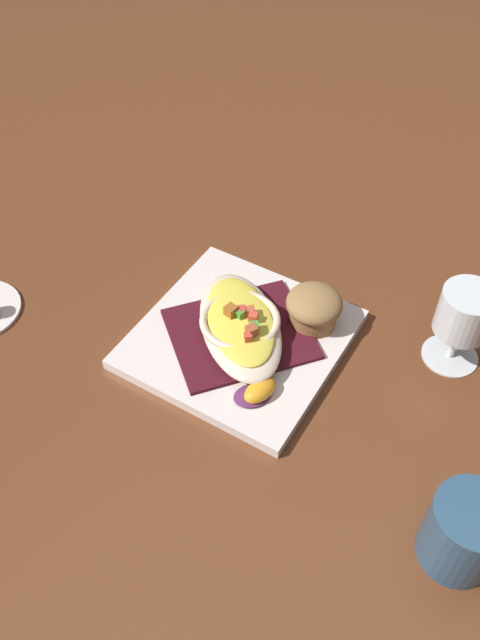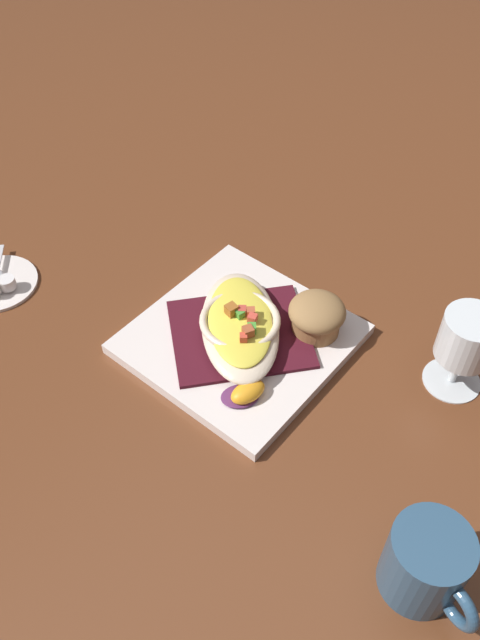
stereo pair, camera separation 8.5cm
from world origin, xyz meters
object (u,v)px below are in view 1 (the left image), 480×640
object	(u,v)px
orange_garnish	(258,392)
stemmed_glass	(464,317)
gratin_dish	(240,323)
muffin	(314,307)
square_plate	(240,339)
coffee_mug	(465,536)

from	to	relation	value
orange_garnish	stemmed_glass	world-z (taller)	stemmed_glass
gratin_dish	muffin	size ratio (longest dim) A/B	2.90
muffin	orange_garnish	distance (m)	0.15
square_plate	gratin_dish	distance (m)	0.03
gratin_dish	stemmed_glass	xyz separation A→B (m)	(-0.07, 0.27, 0.04)
muffin	stemmed_glass	xyz separation A→B (m)	(-0.01, 0.19, 0.03)
orange_garnish	stemmed_glass	distance (m)	0.27
orange_garnish	square_plate	bearing A→B (deg)	-148.58
coffee_mug	muffin	bearing A→B (deg)	-138.86
muffin	coffee_mug	size ratio (longest dim) A/B	0.73
gratin_dish	square_plate	bearing A→B (deg)	-127.99
muffin	coffee_mug	distance (m)	0.34
muffin	orange_garnish	size ratio (longest dim) A/B	1.23
gratin_dish	stemmed_glass	distance (m)	0.28
square_plate	orange_garnish	xyz separation A→B (m)	(0.09, 0.05, 0.02)
square_plate	gratin_dish	size ratio (longest dim) A/B	1.18
stemmed_glass	orange_garnish	bearing A→B (deg)	-54.57
gratin_dish	coffee_mug	world-z (taller)	coffee_mug
orange_garnish	stemmed_glass	bearing A→B (deg)	125.43
orange_garnish	gratin_dish	bearing A→B (deg)	-148.61
orange_garnish	coffee_mug	xyz separation A→B (m)	(0.11, 0.26, 0.02)
square_plate	coffee_mug	world-z (taller)	coffee_mug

